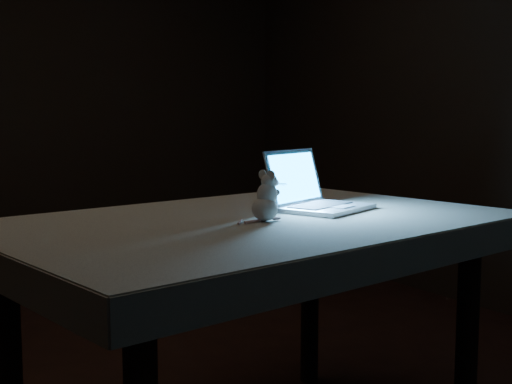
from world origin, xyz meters
TOP-DOWN VIEW (x-y plane):
  - table at (0.19, -0.59)m, footprint 1.59×1.15m
  - tablecloth at (0.26, -0.61)m, footprint 1.74×1.35m
  - laptop at (0.49, -0.58)m, footprint 0.37×0.35m
  - plush_mouse at (0.19, -0.66)m, footprint 0.14×0.14m

SIDE VIEW (x-z plane):
  - table at x=0.19m, z-range 0.00..0.78m
  - tablecloth at x=0.26m, z-range 0.70..0.79m
  - plush_mouse at x=0.19m, z-range 0.79..0.94m
  - laptop at x=0.49m, z-range 0.79..0.99m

